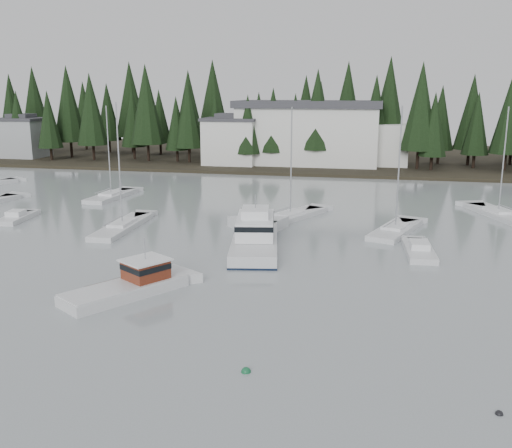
{
  "coord_description": "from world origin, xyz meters",
  "views": [
    {
      "loc": [
        7.3,
        -17.64,
        13.17
      ],
      "look_at": [
        -2.27,
        26.63,
        2.5
      ],
      "focal_mm": 40.0,
      "sensor_mm": 36.0,
      "label": 1
    }
  ],
  "objects_px": {
    "lobster_boat_brown": "(130,287)",
    "harbor_inn": "(320,134)",
    "sailboat_2": "(498,215)",
    "sailboat_1": "(111,197)",
    "sailboat_6": "(123,228)",
    "house_west": "(231,140)",
    "sailboat_9": "(290,218)",
    "runabout_1": "(419,252)",
    "house_far_west": "(23,137)",
    "sailboat_8": "(395,232)",
    "cabin_cruiser_center": "(255,239)",
    "runabout_0": "(16,219)"
  },
  "relations": [
    {
      "from": "house_west",
      "to": "sailboat_2",
      "type": "distance_m",
      "value": 50.44
    },
    {
      "from": "cabin_cruiser_center",
      "to": "sailboat_9",
      "type": "relative_size",
      "value": 1.05
    },
    {
      "from": "sailboat_6",
      "to": "runabout_1",
      "type": "relative_size",
      "value": 1.85
    },
    {
      "from": "house_west",
      "to": "sailboat_6",
      "type": "relative_size",
      "value": 0.76
    },
    {
      "from": "house_west",
      "to": "sailboat_6",
      "type": "height_order",
      "value": "sailboat_6"
    },
    {
      "from": "sailboat_2",
      "to": "runabout_1",
      "type": "bearing_deg",
      "value": 130.46
    },
    {
      "from": "harbor_inn",
      "to": "cabin_cruiser_center",
      "type": "bearing_deg",
      "value": -89.73
    },
    {
      "from": "cabin_cruiser_center",
      "to": "runabout_1",
      "type": "distance_m",
      "value": 13.67
    },
    {
      "from": "house_west",
      "to": "cabin_cruiser_center",
      "type": "bearing_deg",
      "value": -73.22
    },
    {
      "from": "sailboat_9",
      "to": "sailboat_1",
      "type": "bearing_deg",
      "value": 98.48
    },
    {
      "from": "cabin_cruiser_center",
      "to": "sailboat_8",
      "type": "bearing_deg",
      "value": -65.94
    },
    {
      "from": "house_west",
      "to": "harbor_inn",
      "type": "distance_m",
      "value": 15.45
    },
    {
      "from": "lobster_boat_brown",
      "to": "cabin_cruiser_center",
      "type": "xyz_separation_m",
      "value": [
        5.72,
        12.79,
        0.32
      ]
    },
    {
      "from": "sailboat_6",
      "to": "cabin_cruiser_center",
      "type": "bearing_deg",
      "value": -108.22
    },
    {
      "from": "sailboat_1",
      "to": "sailboat_8",
      "type": "relative_size",
      "value": 0.96
    },
    {
      "from": "cabin_cruiser_center",
      "to": "runabout_1",
      "type": "height_order",
      "value": "cabin_cruiser_center"
    },
    {
      "from": "harbor_inn",
      "to": "lobster_boat_brown",
      "type": "bearing_deg",
      "value": -94.68
    },
    {
      "from": "sailboat_8",
      "to": "runabout_0",
      "type": "height_order",
      "value": "sailboat_8"
    },
    {
      "from": "lobster_boat_brown",
      "to": "runabout_0",
      "type": "bearing_deg",
      "value": 81.83
    },
    {
      "from": "house_far_west",
      "to": "sailboat_2",
      "type": "relative_size",
      "value": 0.7
    },
    {
      "from": "house_far_west",
      "to": "lobster_boat_brown",
      "type": "bearing_deg",
      "value": -51.79
    },
    {
      "from": "house_west",
      "to": "runabout_1",
      "type": "height_order",
      "value": "house_west"
    },
    {
      "from": "house_west",
      "to": "runabout_0",
      "type": "distance_m",
      "value": 47.13
    },
    {
      "from": "house_west",
      "to": "sailboat_1",
      "type": "bearing_deg",
      "value": -102.81
    },
    {
      "from": "house_west",
      "to": "sailboat_8",
      "type": "distance_m",
      "value": 50.77
    },
    {
      "from": "runabout_0",
      "to": "sailboat_1",
      "type": "bearing_deg",
      "value": -23.29
    },
    {
      "from": "harbor_inn",
      "to": "sailboat_2",
      "type": "relative_size",
      "value": 2.45
    },
    {
      "from": "lobster_boat_brown",
      "to": "runabout_1",
      "type": "relative_size",
      "value": 1.25
    },
    {
      "from": "sailboat_2",
      "to": "sailboat_8",
      "type": "bearing_deg",
      "value": 111.34
    },
    {
      "from": "lobster_boat_brown",
      "to": "sailboat_9",
      "type": "distance_m",
      "value": 25.53
    },
    {
      "from": "sailboat_6",
      "to": "house_far_west",
      "type": "bearing_deg",
      "value": 39.31
    },
    {
      "from": "sailboat_6",
      "to": "sailboat_8",
      "type": "xyz_separation_m",
      "value": [
        25.95,
        4.03,
        0.0
      ]
    },
    {
      "from": "house_far_west",
      "to": "sailboat_1",
      "type": "xyz_separation_m",
      "value": [
        34.75,
        -33.88,
        -4.34
      ]
    },
    {
      "from": "lobster_boat_brown",
      "to": "house_far_west",
      "type": "bearing_deg",
      "value": 70.87
    },
    {
      "from": "sailboat_2",
      "to": "runabout_1",
      "type": "distance_m",
      "value": 19.18
    },
    {
      "from": "lobster_boat_brown",
      "to": "harbor_inn",
      "type": "bearing_deg",
      "value": 27.98
    },
    {
      "from": "sailboat_8",
      "to": "sailboat_6",
      "type": "bearing_deg",
      "value": 117.81
    },
    {
      "from": "sailboat_1",
      "to": "sailboat_9",
      "type": "relative_size",
      "value": 0.98
    },
    {
      "from": "harbor_inn",
      "to": "sailboat_2",
      "type": "height_order",
      "value": "sailboat_2"
    },
    {
      "from": "sailboat_8",
      "to": "sailboat_9",
      "type": "height_order",
      "value": "sailboat_8"
    },
    {
      "from": "harbor_inn",
      "to": "sailboat_9",
      "type": "height_order",
      "value": "sailboat_9"
    },
    {
      "from": "sailboat_1",
      "to": "sailboat_8",
      "type": "xyz_separation_m",
      "value": [
        34.39,
        -10.78,
        0.0
      ]
    },
    {
      "from": "house_west",
      "to": "sailboat_6",
      "type": "bearing_deg",
      "value": -88.54
    },
    {
      "from": "harbor_inn",
      "to": "runabout_0",
      "type": "distance_m",
      "value": 55.78
    },
    {
      "from": "lobster_boat_brown",
      "to": "sailboat_9",
      "type": "xyz_separation_m",
      "value": [
        6.94,
        24.57,
        -0.41
      ]
    },
    {
      "from": "house_west",
      "to": "sailboat_1",
      "type": "height_order",
      "value": "sailboat_1"
    },
    {
      "from": "sailboat_1",
      "to": "sailboat_6",
      "type": "xyz_separation_m",
      "value": [
        8.44,
        -14.81,
        0.0
      ]
    },
    {
      "from": "house_far_west",
      "to": "harbor_inn",
      "type": "relative_size",
      "value": 0.29
    },
    {
      "from": "lobster_boat_brown",
      "to": "sailboat_6",
      "type": "xyz_separation_m",
      "value": [
        -8.38,
        16.82,
        -0.41
      ]
    },
    {
      "from": "sailboat_1",
      "to": "sailboat_9",
      "type": "distance_m",
      "value": 24.79
    }
  ]
}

